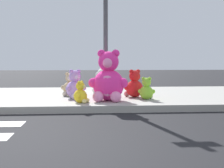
{
  "coord_description": "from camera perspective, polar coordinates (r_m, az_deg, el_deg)",
  "views": [
    {
      "loc": [
        0.56,
        -3.29,
        1.08
      ],
      "look_at": [
        1.09,
        3.6,
        0.55
      ],
      "focal_mm": 50.23,
      "sensor_mm": 36.0,
      "label": 1
    }
  ],
  "objects": [
    {
      "name": "ground_plane",
      "position": [
        3.51,
        -13.79,
        -13.7
      ],
      "size": [
        60.0,
        60.0,
        0.0
      ],
      "primitive_type": "plane",
      "color": "black"
    },
    {
      "name": "sidewalk",
      "position": [
        8.57,
        -8.15,
        -2.39
      ],
      "size": [
        28.0,
        4.4,
        0.15
      ],
      "primitive_type": "cube",
      "color": "#9E9B93",
      "rests_on": "ground_plane"
    },
    {
      "name": "sign_pole",
      "position": [
        7.74,
        -1.17,
        10.08
      ],
      "size": [
        0.56,
        0.11,
        3.2
      ],
      "color": "#4C4C51",
      "rests_on": "sidewalk"
    },
    {
      "name": "plush_pink_large",
      "position": [
        7.14,
        -0.67,
        0.67
      ],
      "size": [
        0.89,
        0.82,
        1.17
      ],
      "color": "#F22D93",
      "rests_on": "sidewalk"
    },
    {
      "name": "plush_lavender",
      "position": [
        7.65,
        -6.67,
        -0.49
      ],
      "size": [
        0.49,
        0.51,
        0.71
      ],
      "color": "#B28CD8",
      "rests_on": "sidewalk"
    },
    {
      "name": "plush_yellow",
      "position": [
        6.84,
        -5.67,
        -1.83
      ],
      "size": [
        0.34,
        0.35,
        0.48
      ],
      "color": "yellow",
      "rests_on": "sidewalk"
    },
    {
      "name": "plush_red",
      "position": [
        7.88,
        4.06,
        -0.36
      ],
      "size": [
        0.5,
        0.5,
        0.7
      ],
      "color": "red",
      "rests_on": "sidewalk"
    },
    {
      "name": "plush_tan",
      "position": [
        8.2,
        -7.62,
        -0.44
      ],
      "size": [
        0.47,
        0.43,
        0.61
      ],
      "color": "tan",
      "rests_on": "sidewalk"
    },
    {
      "name": "plush_white",
      "position": [
        8.82,
        -1.95,
        0.18
      ],
      "size": [
        0.5,
        0.54,
        0.71
      ],
      "color": "white",
      "rests_on": "sidewalk"
    },
    {
      "name": "plush_lime",
      "position": [
        7.46,
        6.29,
        -1.16
      ],
      "size": [
        0.4,
        0.38,
        0.53
      ],
      "color": "#8CD133",
      "rests_on": "sidewalk"
    }
  ]
}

